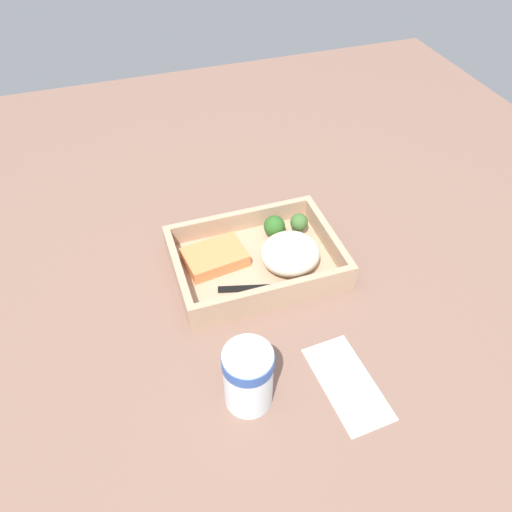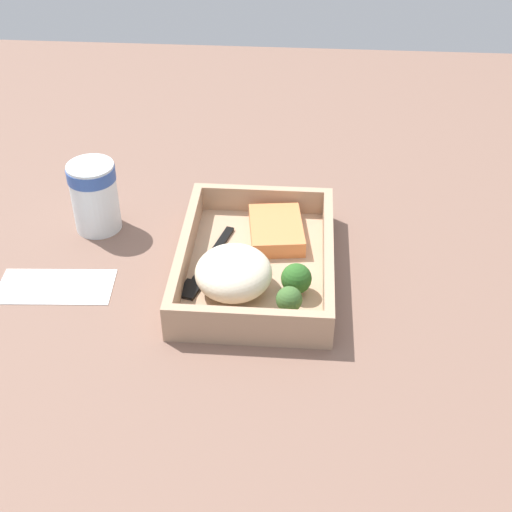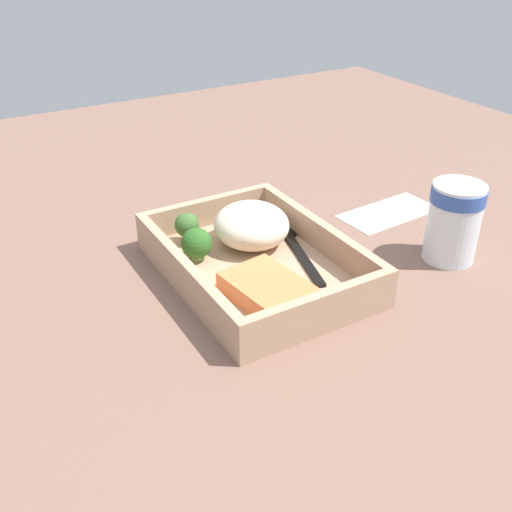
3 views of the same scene
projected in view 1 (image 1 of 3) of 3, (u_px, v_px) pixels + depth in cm
name	position (u px, v px, depth cm)	size (l,w,h in cm)	color
ground_plane	(256.00, 271.00, 85.91)	(160.00, 160.00, 2.00)	brown
takeout_tray	(256.00, 265.00, 84.79)	(27.47, 19.73, 1.20)	tan
tray_rim	(256.00, 254.00, 83.07)	(27.47, 19.73, 3.72)	tan
salmon_fillet	(215.00, 257.00, 83.65)	(9.96, 7.03, 2.26)	#E47E47
mashed_potatoes	(290.00, 253.00, 82.03)	(9.87, 9.52, 5.43)	beige
broccoli_floret_1	(274.00, 227.00, 87.61)	(3.80, 3.80, 4.17)	#7F9C57
broccoli_floret_2	(299.00, 223.00, 87.91)	(3.14, 3.14, 4.17)	#769F56
fork	(274.00, 287.00, 80.02)	(15.68, 5.72, 0.44)	black
paper_cup	(248.00, 375.00, 63.60)	(6.63, 6.63, 10.14)	white
receipt_slip	(347.00, 383.00, 69.07)	(7.03, 14.66, 0.24)	white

